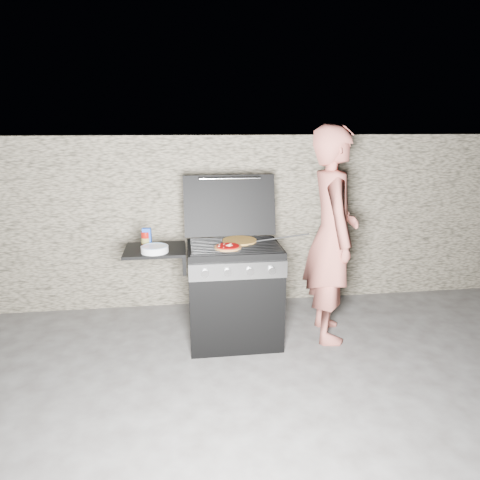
{
  "coord_description": "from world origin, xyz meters",
  "views": [
    {
      "loc": [
        -0.41,
        -3.5,
        1.93
      ],
      "look_at": [
        0.05,
        0.0,
        0.95
      ],
      "focal_mm": 32.0,
      "sensor_mm": 36.0,
      "label": 1
    }
  ],
  "objects": [
    {
      "name": "pizza_topped",
      "position": [
        -0.06,
        -0.1,
        0.92
      ],
      "size": [
        0.24,
        0.24,
        0.03
      ],
      "primitive_type": null,
      "rotation": [
        0.0,
        0.0,
        -0.08
      ],
      "color": "#AA834B",
      "rests_on": "gas_grill"
    },
    {
      "name": "blue_carton",
      "position": [
        -0.74,
        0.1,
        0.98
      ],
      "size": [
        0.08,
        0.05,
        0.15
      ],
      "primitive_type": "cube",
      "rotation": [
        0.0,
        0.0,
        -0.13
      ],
      "color": "#1B40AC",
      "rests_on": "gas_grill"
    },
    {
      "name": "gas_grill",
      "position": [
        -0.25,
        0.0,
        0.46
      ],
      "size": [
        1.34,
        0.79,
        0.91
      ],
      "primitive_type": null,
      "color": "black",
      "rests_on": "ground"
    },
    {
      "name": "pizza_plain",
      "position": [
        0.06,
        0.09,
        0.92
      ],
      "size": [
        0.34,
        0.34,
        0.02
      ],
      "primitive_type": "cylinder",
      "rotation": [
        0.0,
        0.0,
        -0.14
      ],
      "color": "gold",
      "rests_on": "gas_grill"
    },
    {
      "name": "person",
      "position": [
        0.87,
        0.02,
        0.96
      ],
      "size": [
        0.54,
        0.75,
        1.91
      ],
      "primitive_type": "imported",
      "rotation": [
        0.0,
        0.0,
        1.45
      ],
      "color": "#AE5A4D",
      "rests_on": "ground"
    },
    {
      "name": "sauce_jar",
      "position": [
        -0.75,
        0.11,
        0.96
      ],
      "size": [
        0.08,
        0.08,
        0.12
      ],
      "primitive_type": "cylinder",
      "rotation": [
        0.0,
        0.0,
        0.06
      ],
      "color": "maroon",
      "rests_on": "gas_grill"
    },
    {
      "name": "stone_wall",
      "position": [
        0.0,
        1.05,
        0.9
      ],
      "size": [
        8.0,
        0.35,
        1.8
      ],
      "primitive_type": "cube",
      "color": "tan",
      "rests_on": "ground"
    },
    {
      "name": "plate_stack",
      "position": [
        -0.67,
        -0.11,
        0.93
      ],
      "size": [
        0.27,
        0.27,
        0.05
      ],
      "primitive_type": "cylinder",
      "rotation": [
        0.0,
        0.0,
        0.25
      ],
      "color": "silver",
      "rests_on": "gas_grill"
    },
    {
      "name": "ground",
      "position": [
        0.0,
        0.0,
        0.0
      ],
      "size": [
        50.0,
        50.0,
        0.0
      ],
      "primitive_type": "plane",
      "color": "#423E39"
    },
    {
      "name": "tongs",
      "position": [
        0.4,
        0.0,
        0.96
      ],
      "size": [
        0.49,
        0.13,
        0.1
      ],
      "primitive_type": "cylinder",
      "rotation": [
        0.0,
        1.4,
        -0.24
      ],
      "color": "black",
      "rests_on": "gas_grill"
    }
  ]
}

